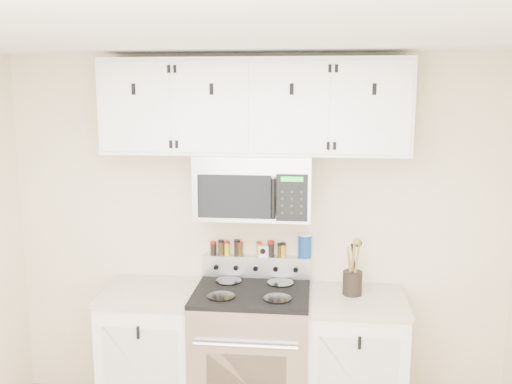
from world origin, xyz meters
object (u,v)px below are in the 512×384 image
range (252,355)px  microwave (254,186)px  utensil_crock (352,281)px

range → microwave: bearing=89.8°
utensil_crock → microwave: bearing=174.8°
microwave → range: bearing=-90.2°
microwave → utensil_crock: (0.66, -0.06, -0.62)m
range → microwave: 1.15m
range → utensil_crock: (0.66, 0.07, 0.53)m
utensil_crock → range: bearing=-174.3°
range → utensil_crock: 0.85m
range → microwave: size_ratio=1.45×
range → utensil_crock: size_ratio=2.95×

